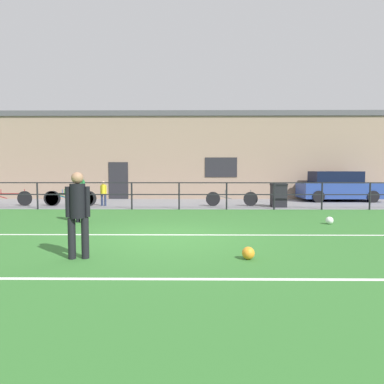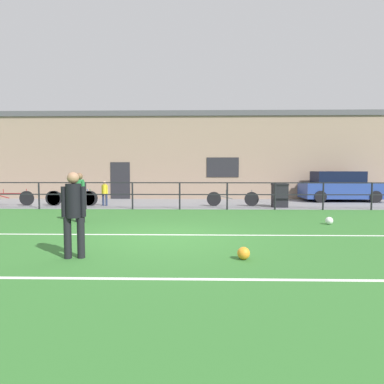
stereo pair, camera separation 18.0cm
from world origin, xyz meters
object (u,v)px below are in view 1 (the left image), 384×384
(soccer_ball_spare, at_px, (248,253))
(soccer_ball_match, at_px, (329,220))
(bicycle_parked_2, at_px, (232,199))
(trash_bin_0, at_px, (279,195))
(spectator_child, at_px, (103,192))
(player_goalkeeper, at_px, (78,210))
(bicycle_parked_3, at_px, (71,198))
(bicycle_parked_1, at_px, (69,198))
(player_striker, at_px, (80,194))
(parked_car_red, at_px, (338,187))
(bicycle_parked_0, at_px, (7,198))

(soccer_ball_spare, bearing_deg, soccer_ball_match, 53.18)
(bicycle_parked_2, xyz_separation_m, trash_bin_0, (2.05, -0.34, 0.19))
(spectator_child, bearing_deg, player_goalkeeper, 115.54)
(soccer_ball_match, xyz_separation_m, bicycle_parked_3, (-9.84, 5.07, 0.26))
(bicycle_parked_1, bearing_deg, bicycle_parked_3, 0.00)
(player_goalkeeper, height_order, bicycle_parked_3, player_goalkeeper)
(bicycle_parked_2, relative_size, bicycle_parked_3, 1.01)
(player_striker, height_order, spectator_child, player_striker)
(player_striker, xyz_separation_m, soccer_ball_spare, (4.64, -4.46, -0.78))
(bicycle_parked_3, distance_m, trash_bin_0, 9.42)
(parked_car_red, distance_m, trash_bin_0, 4.87)
(spectator_child, distance_m, trash_bin_0, 7.93)
(parked_car_red, xyz_separation_m, trash_bin_0, (-3.84, -2.98, -0.22))
(soccer_ball_spare, height_order, trash_bin_0, trash_bin_0)
(soccer_ball_match, xyz_separation_m, parked_car_red, (3.41, 7.71, 0.65))
(soccer_ball_match, height_order, bicycle_parked_2, bicycle_parked_2)
(spectator_child, bearing_deg, parked_car_red, -154.20)
(spectator_child, bearing_deg, bicycle_parked_0, 13.83)
(bicycle_parked_2, bearing_deg, player_striker, -137.76)
(soccer_ball_spare, xyz_separation_m, spectator_child, (-5.21, 9.31, 0.54))
(bicycle_parked_3, bearing_deg, player_striker, -66.90)
(soccer_ball_spare, xyz_separation_m, trash_bin_0, (2.71, 8.93, 0.43))
(trash_bin_0, bearing_deg, parked_car_red, 37.82)
(bicycle_parked_3, bearing_deg, bicycle_parked_1, -180.00)
(parked_car_red, distance_m, bicycle_parked_0, 16.40)
(soccer_ball_match, height_order, bicycle_parked_0, bicycle_parked_0)
(parked_car_red, distance_m, bicycle_parked_1, 13.62)
(bicycle_parked_2, bearing_deg, bicycle_parked_3, 180.00)
(player_striker, distance_m, bicycle_parked_3, 5.26)
(player_goalkeeper, distance_m, bicycle_parked_3, 9.90)
(parked_car_red, xyz_separation_m, bicycle_parked_1, (-13.36, -2.64, -0.39))
(soccer_ball_match, relative_size, spectator_child, 0.20)
(player_goalkeeper, bearing_deg, bicycle_parked_3, 101.57)
(player_goalkeeper, height_order, soccer_ball_match, player_goalkeeper)
(player_goalkeeper, distance_m, soccer_ball_spare, 3.30)
(soccer_ball_spare, distance_m, bicycle_parked_1, 11.51)
(trash_bin_0, bearing_deg, spectator_child, 177.25)
(player_striker, distance_m, soccer_ball_spare, 6.48)
(player_goalkeeper, height_order, spectator_child, player_goalkeeper)
(bicycle_parked_0, xyz_separation_m, bicycle_parked_2, (10.29, -0.00, -0.01))
(bicycle_parked_1, height_order, bicycle_parked_2, bicycle_parked_1)
(soccer_ball_spare, bearing_deg, bicycle_parked_3, 125.84)
(bicycle_parked_2, distance_m, bicycle_parked_3, 7.36)
(bicycle_parked_2, bearing_deg, parked_car_red, 24.15)
(player_goalkeeper, relative_size, soccer_ball_match, 7.09)
(soccer_ball_match, xyz_separation_m, bicycle_parked_2, (-2.48, 5.07, 0.24))
(spectator_child, bearing_deg, bicycle_parked_1, 14.72)
(soccer_ball_match, bearing_deg, player_goalkeeper, -146.64)
(spectator_child, distance_m, bicycle_parked_2, 5.88)
(soccer_ball_match, bearing_deg, bicycle_parked_2, 116.08)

